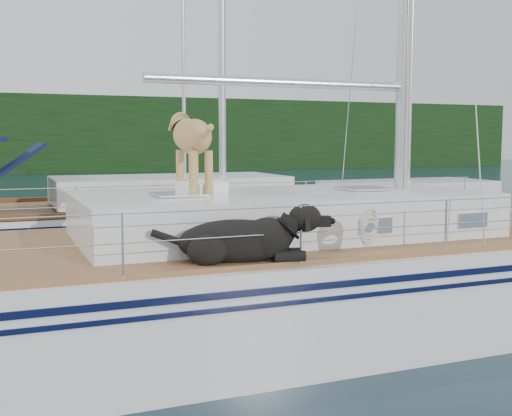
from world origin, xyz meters
name	(u,v)px	position (x,y,z in m)	size (l,w,h in m)	color
ground	(226,336)	(0.00, 0.00, 0.00)	(120.00, 120.00, 0.00)	black
tree_line	(31,134)	(0.00, 45.00, 3.00)	(90.00, 3.00, 6.00)	black
shore_bank	(31,165)	(0.00, 46.20, 0.60)	(92.00, 1.00, 1.20)	#595147
main_sailboat	(232,282)	(0.09, 0.00, 0.69)	(12.00, 3.83, 14.01)	silver
neighbor_sailboat	(119,230)	(-0.31, 5.79, 0.63)	(11.00, 3.50, 13.30)	silver
bg_boat_center	(185,194)	(4.00, 16.00, 0.45)	(7.20, 3.00, 11.65)	silver
bg_boat_east	(408,194)	(12.00, 13.00, 0.46)	(6.40, 3.00, 11.65)	silver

